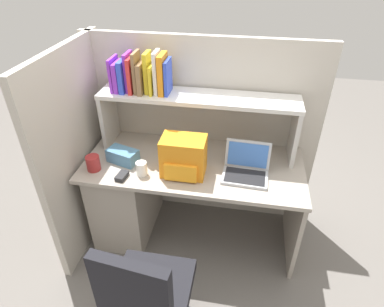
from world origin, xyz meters
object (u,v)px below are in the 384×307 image
at_px(laptop, 246,168).
at_px(backpack, 183,157).
at_px(computer_mouse, 122,176).
at_px(office_chair, 149,304).
at_px(tissue_box, 123,156).
at_px(snack_canister, 93,163).
at_px(paper_cup, 142,169).

bearing_deg(laptop, backpack, -172.26).
height_order(computer_mouse, office_chair, office_chair).
bearing_deg(tissue_box, snack_canister, -126.01).
height_order(computer_mouse, tissue_box, tissue_box).
height_order(paper_cup, snack_canister, snack_canister).
bearing_deg(computer_mouse, office_chair, -53.75).
bearing_deg(office_chair, backpack, -86.44).
distance_m(backpack, office_chair, 0.93).
bearing_deg(computer_mouse, laptop, 20.88).
relative_size(tissue_box, office_chair, 0.24).
bearing_deg(tissue_box, computer_mouse, -55.95).
bearing_deg(paper_cup, office_chair, -72.12).
bearing_deg(backpack, paper_cup, -165.96).
height_order(laptop, backpack, backpack).
bearing_deg(office_chair, paper_cup, -65.33).
distance_m(laptop, snack_canister, 1.07).
distance_m(laptop, office_chair, 1.06).
relative_size(paper_cup, snack_canister, 0.92).
distance_m(laptop, paper_cup, 0.72).
bearing_deg(snack_canister, tissue_box, 37.07).
distance_m(backpack, computer_mouse, 0.44).
distance_m(backpack, paper_cup, 0.30).
distance_m(snack_canister, office_chair, 1.02).
relative_size(computer_mouse, snack_canister, 0.95).
distance_m(backpack, tissue_box, 0.47).
height_order(laptop, office_chair, laptop).
relative_size(laptop, office_chair, 0.35).
bearing_deg(laptop, office_chair, -118.80).
height_order(backpack, snack_canister, backpack).
bearing_deg(tissue_box, laptop, 16.99).
bearing_deg(snack_canister, office_chair, -51.07).
xyz_separation_m(computer_mouse, snack_canister, (-0.23, 0.06, 0.04)).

